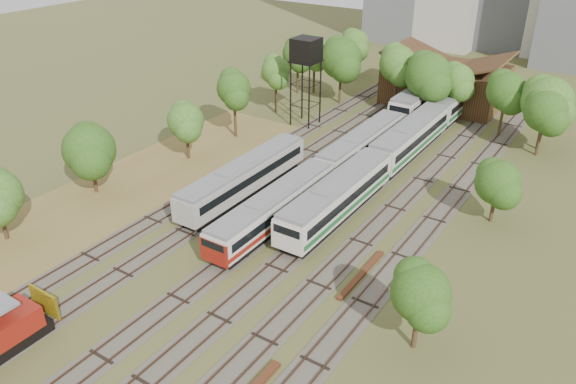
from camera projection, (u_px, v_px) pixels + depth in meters
The scene contains 13 objects.
ground at pixel (168, 333), 38.93m from camera, with size 240.00×240.00×0.00m, color #475123.
dry_grass_patch at pixel (89, 213), 53.57m from camera, with size 14.00×60.00×0.04m, color brown.
tracks at pixel (335, 190), 57.69m from camera, with size 24.60×80.00×0.19m.
railcar_red_set at pixel (322, 173), 57.25m from camera, with size 2.74×34.58×3.38m.
railcar_green_set at pixel (410, 138), 65.02m from camera, with size 3.08×52.08×3.82m.
railcar_rear at pixel (422, 99), 77.21m from camera, with size 3.24×16.08×4.02m.
old_grey_coach at pixel (244, 177), 56.23m from camera, with size 2.83×18.00×3.49m.
water_tower at pixel (306, 52), 70.26m from camera, with size 3.27×3.27×11.29m.
rail_pile_far at pixel (361, 274), 44.79m from camera, with size 0.47×7.53×0.24m, color #592E19.
maintenance_shed at pixel (445, 83), 80.85m from camera, with size 16.45×11.55×7.58m.
tree_band_left at pixel (198, 105), 65.34m from camera, with size 7.44×77.50×8.33m.
tree_band_far at pixel (425, 75), 73.33m from camera, with size 38.79×9.09×9.44m.
tree_band_right at pixel (511, 162), 52.65m from camera, with size 4.80×42.05×7.81m.
Camera 1 is at (23.37, -20.30, 26.90)m, focal length 35.00 mm.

